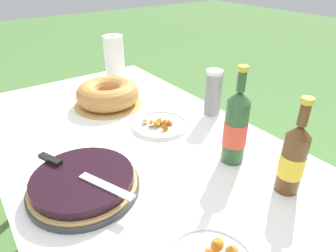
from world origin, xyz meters
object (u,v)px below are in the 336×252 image
Objects in this scene: serving_knife at (75,171)px; cider_bottle_amber at (293,159)px; snack_plate_left at (160,124)px; paper_towel_roll at (114,58)px; berry_tart at (84,183)px; cup_stack at (213,94)px; bundt_cake at (108,94)px; cider_bottle_green at (236,128)px.

serving_knife is 0.65m from cider_bottle_amber.
cider_bottle_amber is (0.38, 0.52, 0.05)m from serving_knife.
snack_plate_left is 0.94× the size of paper_towel_roll.
cider_bottle_amber is 0.57m from snack_plate_left.
berry_tart is 0.05m from serving_knife.
cup_stack reaches higher than serving_knife.
berry_tart is at bearing -125.11° from cider_bottle_amber.
bundt_cake is 1.07× the size of cider_bottle_amber.
serving_knife is at bearing -109.70° from cider_bottle_green.
cup_stack is at bearing 77.62° from snack_plate_left.
snack_plate_left is at bearing 88.92° from serving_knife.
snack_plate_left is (-0.55, -0.09, -0.10)m from cider_bottle_amber.
snack_plate_left is (0.33, 0.08, -0.04)m from bundt_cake.
bundt_cake is 1.38× the size of snack_plate_left.
cider_bottle_green is (0.18, 0.50, 0.07)m from serving_knife.
cider_bottle_amber is (0.36, 0.51, 0.09)m from berry_tart.
snack_plate_left is (-0.19, 0.41, -0.02)m from berry_tart.
serving_knife is 0.68m from cup_stack.
serving_knife is 0.53m from cider_bottle_green.
cup_stack is at bearing 102.01° from berry_tart.
bundt_cake is 1.52× the size of cup_stack.
cider_bottle_green is at bearing 12.51° from bundt_cake.
berry_tart is 0.95× the size of serving_knife.
paper_towel_roll is (-0.29, 0.19, 0.07)m from bundt_cake.
serving_knife is 1.49× the size of snack_plate_left.
paper_towel_roll is at bearing -168.68° from cup_stack.
paper_towel_roll is at bearing 177.67° from cider_bottle_green.
paper_towel_roll is (-0.78, 0.53, 0.06)m from serving_knife.
cider_bottle_amber reaches higher than serving_knife.
cup_stack is 0.63× the size of cider_bottle_green.
cider_bottle_green is at bearing -30.79° from cup_stack.
cider_bottle_green reaches higher than cup_stack.
paper_towel_roll is at bearing 179.17° from cider_bottle_amber.
cider_bottle_green reaches higher than bundt_cake.
serving_knife reaches higher than snack_plate_left.
cider_bottle_green is (0.67, 0.15, 0.08)m from bundt_cake.
cider_bottle_green is 1.12× the size of cider_bottle_amber.
cup_stack is 0.34m from cider_bottle_green.
cider_bottle_amber is at bearing 6.13° from cider_bottle_green.
berry_tart is at bearing -32.90° from paper_towel_roll.
paper_towel_roll reaches higher than serving_knife.
serving_knife is at bearing -68.60° from snack_plate_left.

